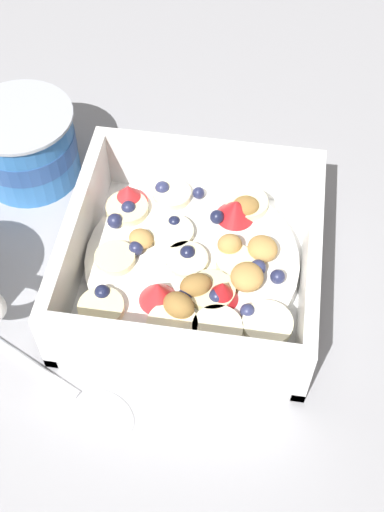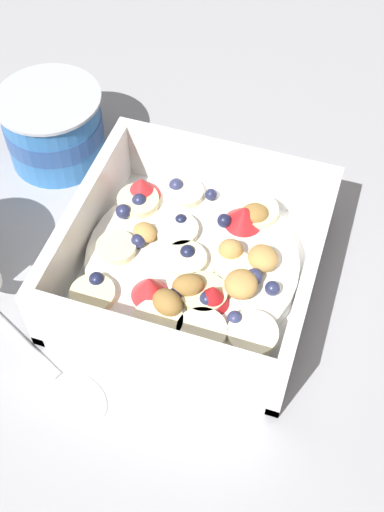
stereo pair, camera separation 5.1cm
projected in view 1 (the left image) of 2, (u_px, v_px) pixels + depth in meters
ground_plane at (167, 288)px, 0.53m from camera, size 2.40×2.40×0.00m
fruit_bowl at (192, 262)px, 0.52m from camera, size 0.19×0.19×0.07m
spoon at (75, 392)px, 0.47m from camera, size 0.09×0.16×0.01m
yogurt_cup at (26, 145)px, 0.58m from camera, size 0.09×0.09×0.07m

